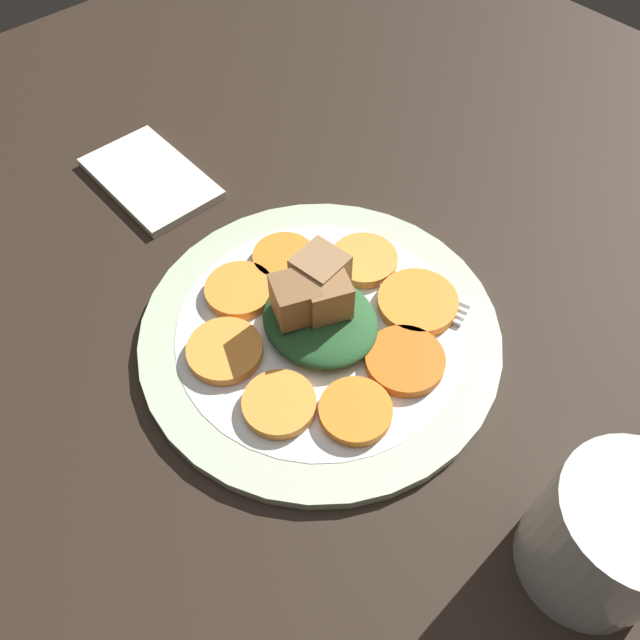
# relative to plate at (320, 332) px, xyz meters

# --- Properties ---
(table_slab) EXTENTS (1.20, 1.20, 0.02)m
(table_slab) POSITION_rel_plate_xyz_m (0.00, 0.00, -0.02)
(table_slab) COLOR black
(table_slab) RESTS_ON ground
(plate) EXTENTS (0.28, 0.28, 0.01)m
(plate) POSITION_rel_plate_xyz_m (0.00, 0.00, 0.00)
(plate) COLOR beige
(plate) RESTS_ON table_slab
(carrot_slice_0) EXTENTS (0.06, 0.06, 0.01)m
(carrot_slice_0) POSITION_rel_plate_xyz_m (-0.07, -0.02, 0.01)
(carrot_slice_0) COLOR orange
(carrot_slice_0) RESTS_ON plate
(carrot_slice_1) EXTENTS (0.06, 0.06, 0.01)m
(carrot_slice_1) POSITION_rel_plate_xyz_m (-0.04, -0.07, 0.01)
(carrot_slice_1) COLOR orange
(carrot_slice_1) RESTS_ON plate
(carrot_slice_2) EXTENTS (0.06, 0.06, 0.01)m
(carrot_slice_2) POSITION_rel_plate_xyz_m (0.03, -0.07, 0.01)
(carrot_slice_2) COLOR orange
(carrot_slice_2) RESTS_ON plate
(carrot_slice_3) EXTENTS (0.05, 0.05, 0.01)m
(carrot_slice_3) POSITION_rel_plate_xyz_m (0.07, -0.02, 0.01)
(carrot_slice_3) COLOR orange
(carrot_slice_3) RESTS_ON plate
(carrot_slice_4) EXTENTS (0.06, 0.06, 0.01)m
(carrot_slice_4) POSITION_rel_plate_xyz_m (0.07, 0.03, 0.01)
(carrot_slice_4) COLOR orange
(carrot_slice_4) RESTS_ON plate
(carrot_slice_5) EXTENTS (0.06, 0.06, 0.01)m
(carrot_slice_5) POSITION_rel_plate_xyz_m (0.03, 0.07, 0.01)
(carrot_slice_5) COLOR #F99438
(carrot_slice_5) RESTS_ON plate
(carrot_slice_6) EXTENTS (0.05, 0.05, 0.01)m
(carrot_slice_6) POSITION_rel_plate_xyz_m (-0.03, 0.07, 0.01)
(carrot_slice_6) COLOR orange
(carrot_slice_6) RESTS_ON plate
(carrot_slice_7) EXTENTS (0.05, 0.05, 0.01)m
(carrot_slice_7) POSITION_rel_plate_xyz_m (-0.07, 0.03, 0.01)
(carrot_slice_7) COLOR orange
(carrot_slice_7) RESTS_ON plate
(center_pile) EXTENTS (0.09, 0.08, 0.05)m
(center_pile) POSITION_rel_plate_xyz_m (0.00, -0.00, 0.03)
(center_pile) COLOR #235128
(center_pile) RESTS_ON plate
(fork) EXTENTS (0.17, 0.07, 0.00)m
(fork) POSITION_rel_plate_xyz_m (0.01, -0.06, 0.01)
(fork) COLOR silver
(fork) RESTS_ON plate
(water_glass) EXTENTS (0.08, 0.08, 0.09)m
(water_glass) POSITION_rel_plate_xyz_m (-0.24, -0.01, 0.04)
(water_glass) COLOR silver
(water_glass) RESTS_ON table_slab
(napkin) EXTENTS (0.14, 0.08, 0.01)m
(napkin) POSITION_rel_plate_xyz_m (0.24, -0.00, -0.00)
(napkin) COLOR silver
(napkin) RESTS_ON table_slab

